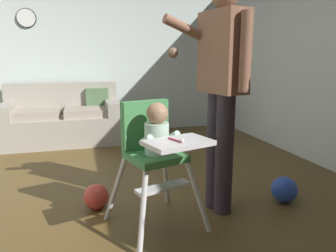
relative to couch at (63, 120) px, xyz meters
The scene contains 8 objects.
ground 2.47m from the couch, 77.64° to the right, with size 6.32×7.35×0.10m, color brown.
wall_far 1.19m from the couch, 44.84° to the left, with size 5.52×0.06×2.54m, color silver.
couch is the anchor object (origin of this frame).
high_chair 2.85m from the couch, 74.73° to the right, with size 0.74×0.83×0.92m.
adult_standing 2.99m from the couch, 63.79° to the right, with size 0.58×0.50×1.74m.
toy_ball 3.27m from the couch, 54.37° to the right, with size 0.22×0.22×0.22m, color #284CB7.
toy_ball_second 2.38m from the couch, 81.82° to the right, with size 0.21×0.21×0.21m, color #D13D33.
wall_clock 1.61m from the couch, 133.37° to the left, with size 0.28×0.04×0.28m.
Camera 1 is at (-0.27, -2.42, 1.20)m, focal length 33.62 mm.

